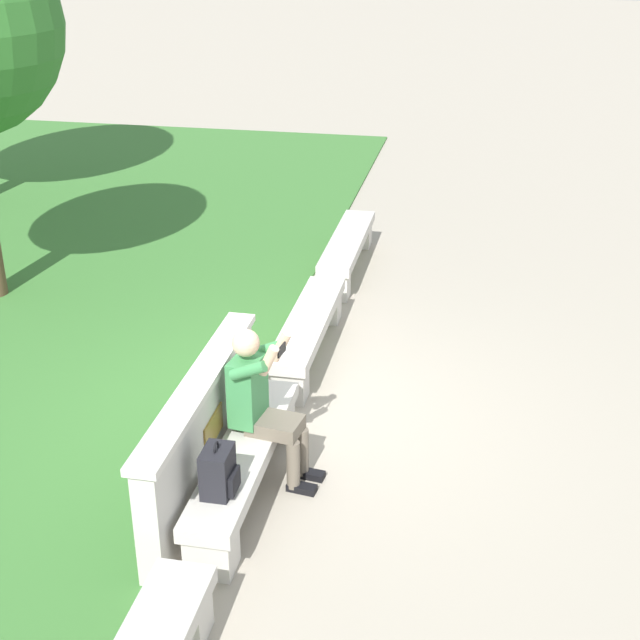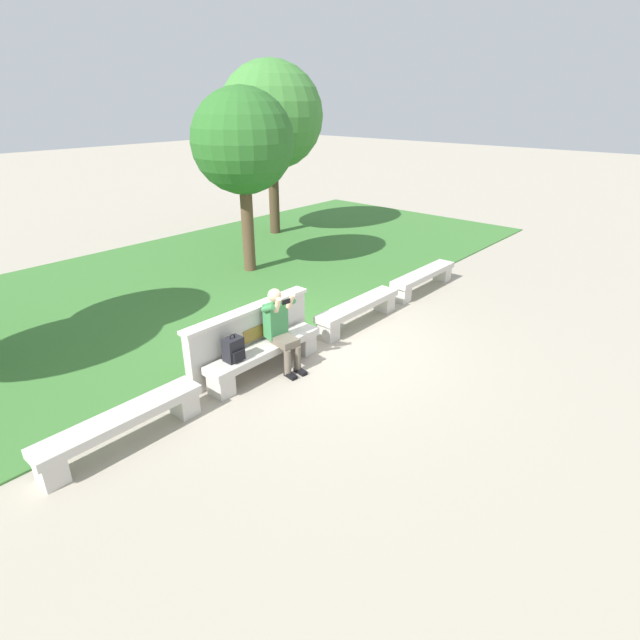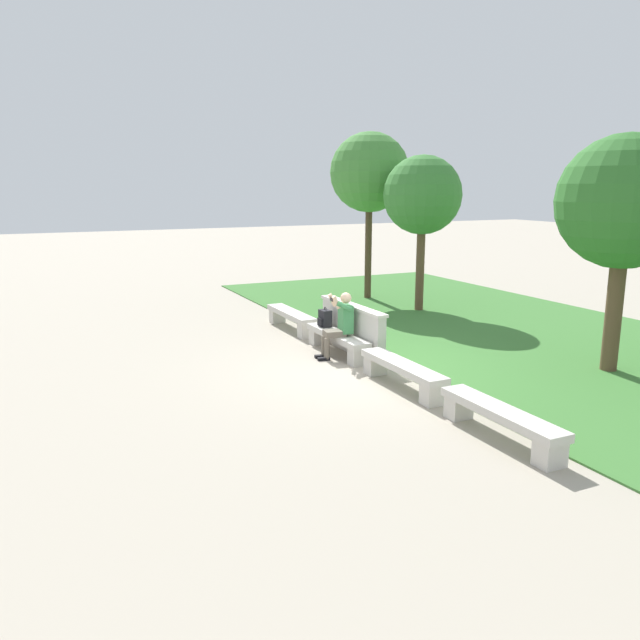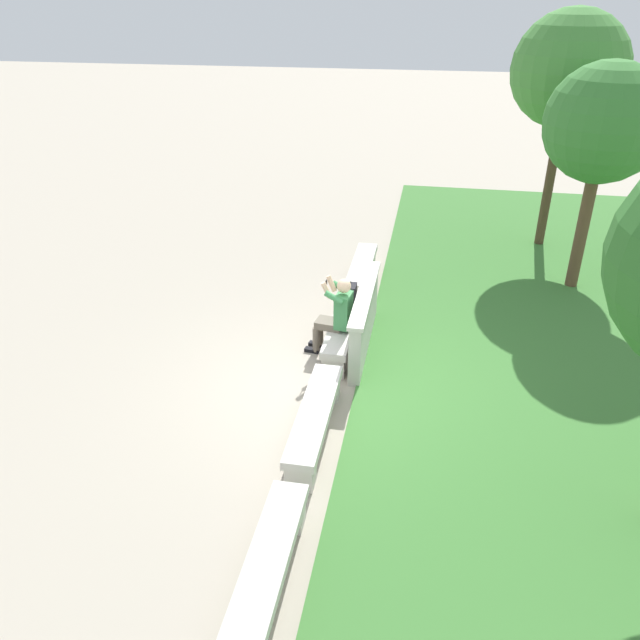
# 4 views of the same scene
# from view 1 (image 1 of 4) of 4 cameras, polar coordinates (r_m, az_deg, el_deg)

# --- Properties ---
(ground_plane) EXTENTS (80.00, 80.00, 0.00)m
(ground_plane) POSITION_cam_1_polar(r_m,az_deg,el_deg) (8.29, -2.49, -6.13)
(ground_plane) COLOR #A89E8C
(bench_near) EXTENTS (2.16, 0.40, 0.45)m
(bench_near) POSITION_cam_1_polar(r_m,az_deg,el_deg) (7.13, -4.84, -9.04)
(bench_near) COLOR beige
(bench_near) RESTS_ON ground
(bench_mid) EXTENTS (2.16, 0.40, 0.45)m
(bench_mid) POSITION_cam_1_polar(r_m,az_deg,el_deg) (9.18, -0.76, -0.61)
(bench_mid) COLOR beige
(bench_mid) RESTS_ON ground
(bench_far) EXTENTS (2.16, 0.40, 0.45)m
(bench_far) POSITION_cam_1_polar(r_m,az_deg,el_deg) (11.39, 1.77, 4.66)
(bench_far) COLOR beige
(bench_far) RESTS_ON ground
(backrest_wall_with_plaque) EXTENTS (2.46, 0.24, 1.01)m
(backrest_wall_with_plaque) POSITION_cam_1_polar(r_m,az_deg,el_deg) (7.11, -7.56, -7.30)
(backrest_wall_with_plaque) COLOR beige
(backrest_wall_with_plaque) RESTS_ON ground
(person_photographer) EXTENTS (0.51, 0.76, 1.32)m
(person_photographer) POSITION_cam_1_polar(r_m,az_deg,el_deg) (7.11, -3.77, -5.03)
(person_photographer) COLOR black
(person_photographer) RESTS_ON ground
(backpack) EXTENTS (0.28, 0.24, 0.43)m
(backpack) POSITION_cam_1_polar(r_m,az_deg,el_deg) (6.48, -6.49, -9.64)
(backpack) COLOR black
(backpack) RESTS_ON bench_near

